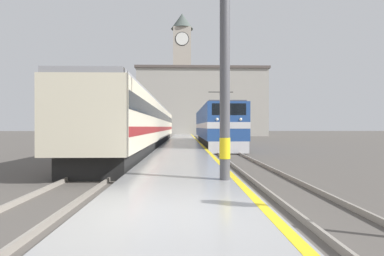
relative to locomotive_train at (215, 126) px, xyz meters
name	(u,v)px	position (x,y,z in m)	size (l,w,h in m)	color
ground_plane	(183,143)	(-3.16, 6.69, -1.94)	(200.00, 200.00, 0.00)	#514C47
platform	(183,143)	(-3.16, 1.69, -1.75)	(3.54, 140.00, 0.38)	#999999
rail_track_near	(213,145)	(0.00, 1.69, -1.91)	(2.84, 140.00, 0.16)	#514C47
rail_track_far	(152,145)	(-6.31, 1.69, -1.91)	(2.83, 140.00, 0.16)	#514C47
locomotive_train	(215,126)	(0.00, 0.00, 0.00)	(2.92, 17.99, 4.77)	black
passenger_train	(148,125)	(-6.31, -1.40, 0.12)	(2.92, 35.79, 3.82)	black
catenary_mast	(227,48)	(-1.81, -20.36, 2.19)	(2.17, 0.31, 7.69)	#4C4C51
clock_tower	(182,71)	(-3.41, 39.75, 12.85)	(5.00, 5.00, 27.90)	#ADA393
station_building	(202,102)	(0.75, 33.71, 5.12)	(26.95, 7.59, 14.06)	#A8A399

